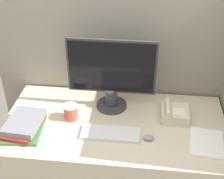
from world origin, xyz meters
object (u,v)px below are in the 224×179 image
at_px(keyboard, 111,133).
at_px(coffee_cup, 71,112).
at_px(desk_telephone, 174,113).
at_px(book_stack, 24,125).
at_px(monitor, 111,76).
at_px(mouse, 148,138).

xyz_separation_m(keyboard, coffee_cup, (-0.27, 0.13, 0.04)).
xyz_separation_m(coffee_cup, desk_telephone, (0.67, 0.08, -0.01)).
bearing_deg(book_stack, monitor, 31.39).
xyz_separation_m(mouse, desk_telephone, (0.16, 0.22, 0.03)).
bearing_deg(keyboard, desk_telephone, 27.76).
relative_size(mouse, desk_telephone, 0.37).
height_order(monitor, coffee_cup, monitor).
bearing_deg(mouse, book_stack, -179.96).
height_order(keyboard, mouse, mouse).
distance_m(coffee_cup, book_stack, 0.30).
distance_m(keyboard, book_stack, 0.54).
distance_m(monitor, coffee_cup, 0.35).
xyz_separation_m(keyboard, book_stack, (-0.54, -0.02, 0.03)).
bearing_deg(keyboard, monitor, 95.39).
xyz_separation_m(monitor, desk_telephone, (0.42, -0.09, -0.20)).
distance_m(coffee_cup, desk_telephone, 0.67).
distance_m(monitor, keyboard, 0.38).
bearing_deg(coffee_cup, book_stack, -150.94).
relative_size(coffee_cup, book_stack, 0.34).
distance_m(keyboard, mouse, 0.23).
xyz_separation_m(book_stack, desk_telephone, (0.93, 0.22, 0.00)).
height_order(book_stack, desk_telephone, desk_telephone).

